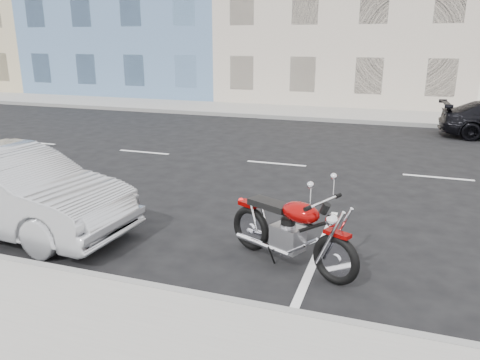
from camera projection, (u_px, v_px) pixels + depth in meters
The scene contains 5 objects.
ground at pixel (353, 170), 11.81m from camera, with size 120.00×120.00×0.00m, color black.
sidewalk_far at pixel (261, 110), 21.23m from camera, with size 80.00×3.40×0.15m, color gray.
curb_far at pixel (250, 116), 19.69m from camera, with size 80.00×0.12×0.16m, color gray.
motorcycle at pixel (338, 249), 6.17m from camera, with size 2.10×1.12×1.13m.
sedan_silver at pixel (12, 191), 7.90m from camera, with size 1.51×4.33×1.43m, color #9FA1A6.
Camera 1 is at (1.02, -11.69, 3.18)m, focal length 35.00 mm.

